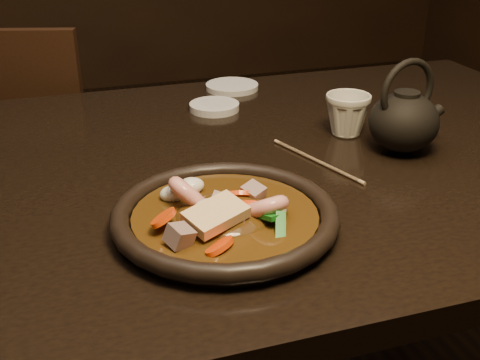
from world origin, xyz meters
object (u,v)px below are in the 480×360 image
object	(u,v)px
table	(199,204)
plate	(225,217)
chair	(27,173)
tea_cup	(347,113)
teapot	(404,119)

from	to	relation	value
table	plate	xyz separation A→B (m)	(-0.02, -0.21, 0.09)
table	chair	xyz separation A→B (m)	(-0.31, 0.67, -0.19)
chair	tea_cup	xyz separation A→B (m)	(0.60, -0.63, 0.31)
chair	tea_cup	world-z (taller)	chair
plate	teapot	world-z (taller)	teapot
table	teapot	size ratio (longest dim) A/B	10.08
chair	tea_cup	bearing A→B (deg)	149.47
table	tea_cup	world-z (taller)	tea_cup
plate	tea_cup	distance (m)	0.40
tea_cup	teapot	size ratio (longest dim) A/B	0.52
chair	plate	distance (m)	0.97
teapot	plate	bearing A→B (deg)	-166.72
plate	teapot	bearing A→B (deg)	23.22
chair	teapot	world-z (taller)	teapot
table	chair	world-z (taller)	chair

